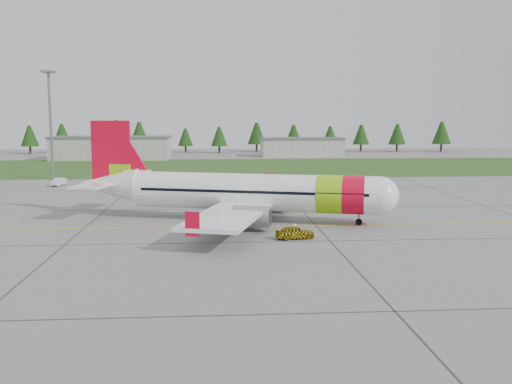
{
  "coord_description": "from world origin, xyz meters",
  "views": [
    {
      "loc": [
        -0.88,
        -52.94,
        11.84
      ],
      "look_at": [
        3.45,
        8.19,
        3.73
      ],
      "focal_mm": 40.0,
      "sensor_mm": 36.0,
      "label": 1
    }
  ],
  "objects": [
    {
      "name": "hangar_east",
      "position": [
        25.0,
        118.0,
        2.6
      ],
      "size": [
        24.0,
        12.0,
        5.2
      ],
      "primitive_type": "cube",
      "color": "#A8A8A3",
      "rests_on": "ground"
    },
    {
      "name": "treeline",
      "position": [
        0.0,
        138.0,
        5.0
      ],
      "size": [
        160.0,
        8.0,
        10.0
      ],
      "primitive_type": null,
      "color": "#1C3F14",
      "rests_on": "ground"
    },
    {
      "name": "service_van",
      "position": [
        -28.12,
        47.17,
        2.04
      ],
      "size": [
        1.6,
        1.53,
        4.08
      ],
      "primitive_type": "imported",
      "rotation": [
        0.0,
        0.0,
        -0.14
      ],
      "color": "silver",
      "rests_on": "ground"
    },
    {
      "name": "taxi_guideline",
      "position": [
        0.0,
        8.0,
        0.01
      ],
      "size": [
        120.0,
        0.25,
        0.02
      ],
      "primitive_type": "cube",
      "color": "gold",
      "rests_on": "ground"
    },
    {
      "name": "hangar_west",
      "position": [
        -30.0,
        110.0,
        3.0
      ],
      "size": [
        32.0,
        14.0,
        6.0
      ],
      "primitive_type": "cube",
      "color": "#A8A8A3",
      "rests_on": "ground"
    },
    {
      "name": "follow_me_car",
      "position": [
        6.77,
        1.23,
        1.89
      ],
      "size": [
        1.54,
        1.73,
        3.77
      ],
      "primitive_type": "imported",
      "rotation": [
        0.0,
        0.0,
        1.76
      ],
      "color": "yellow",
      "rests_on": "ground"
    },
    {
      "name": "aircraft",
      "position": [
        2.57,
        11.45,
        3.29
      ],
      "size": [
        36.73,
        34.68,
        11.4
      ],
      "rotation": [
        0.0,
        0.0,
        -0.29
      ],
      "color": "white",
      "rests_on": "ground"
    },
    {
      "name": "grass_strip",
      "position": [
        0.0,
        82.0,
        0.01
      ],
      "size": [
        320.0,
        50.0,
        0.03
      ],
      "primitive_type": "cube",
      "color": "#30561E",
      "rests_on": "ground"
    },
    {
      "name": "floodlight_mast",
      "position": [
        -32.0,
        58.0,
        10.0
      ],
      "size": [
        0.5,
        0.5,
        20.0
      ],
      "primitive_type": "cylinder",
      "color": "slate",
      "rests_on": "ground"
    },
    {
      "name": "ground",
      "position": [
        0.0,
        0.0,
        0.0
      ],
      "size": [
        320.0,
        320.0,
        0.0
      ],
      "primitive_type": "plane",
      "color": "gray",
      "rests_on": "ground"
    }
  ]
}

